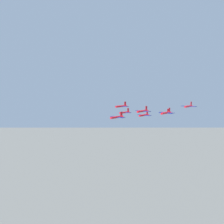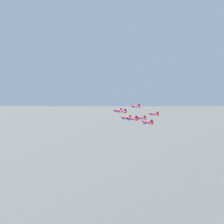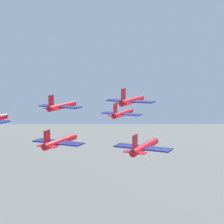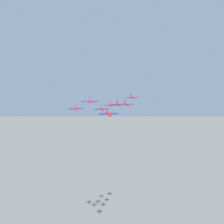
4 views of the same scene
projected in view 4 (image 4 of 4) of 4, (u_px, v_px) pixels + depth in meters
The scene contains 8 objects.
jet_0 at pixel (108, 114), 69.66m from camera, with size 8.02×8.26×2.78m.
jet_1 at pixel (119, 105), 81.46m from camera, with size 8.02×8.26×2.78m.
jet_2 at pixel (90, 101), 78.91m from camera, with size 8.02×8.26×2.78m.
jet_3 at pixel (126, 104), 93.81m from camera, with size 8.02×8.26×2.78m.
jet_4 at pixel (102, 109), 91.85m from camera, with size 8.02×8.26×2.78m.
jet_5 at pixel (76, 109), 89.46m from camera, with size 8.02×8.26×2.78m.
jet_6 at pixel (132, 97), 105.53m from camera, with size 8.02×8.26×2.78m.
jet_7 at pixel (111, 105), 103.92m from camera, with size 8.02×8.26×2.78m.
Camera 4 is at (62.40, -50.75, 173.82)m, focal length 28.00 mm.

